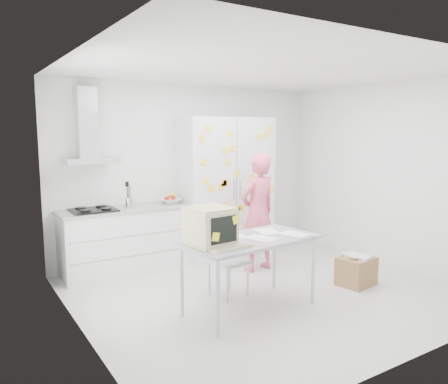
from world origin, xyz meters
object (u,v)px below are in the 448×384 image
chair (225,254)px  cardboard_box (356,271)px  desk (226,233)px  person (258,212)px

chair → cardboard_box: (1.63, -0.63, -0.32)m
desk → person: bearing=35.3°
chair → cardboard_box: size_ratio=1.79×
person → desk: (-1.25, -1.11, 0.08)m
person → chair: person is taller
person → cardboard_box: bearing=113.6°
desk → cardboard_box: 2.09m
person → desk: size_ratio=1.06×
person → chair: (-0.92, -0.56, -0.33)m
chair → cardboard_box: bearing=-30.1°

